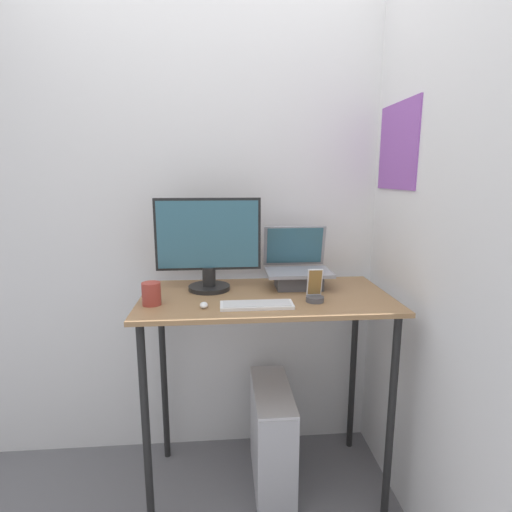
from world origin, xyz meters
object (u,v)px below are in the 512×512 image
object	(u,v)px
computer_tower	(272,436)
keyboard	(257,305)
mouse	(204,305)
laptop	(298,271)
cell_phone	(315,293)
monitor	(208,247)

from	to	relation	value
computer_tower	keyboard	bearing A→B (deg)	-117.47
mouse	keyboard	bearing A→B (deg)	-1.11
laptop	mouse	distance (m)	0.53
laptop	cell_phone	bearing A→B (deg)	-82.73
laptop	monitor	size ratio (longest dim) A/B	0.63
computer_tower	monitor	bearing A→B (deg)	161.40
keyboard	computer_tower	xyz separation A→B (m)	(0.09, 0.17, -0.74)
monitor	cell_phone	xyz separation A→B (m)	(0.45, -0.22, -0.17)
cell_phone	keyboard	bearing A→B (deg)	-168.49
monitor	mouse	bearing A→B (deg)	-92.98
mouse	computer_tower	size ratio (longest dim) A/B	0.10
monitor	cell_phone	world-z (taller)	monitor
keyboard	computer_tower	distance (m)	0.76
mouse	computer_tower	xyz separation A→B (m)	(0.31, 0.17, -0.74)
laptop	keyboard	bearing A→B (deg)	-127.65
monitor	keyboard	size ratio (longest dim) A/B	1.62
cell_phone	computer_tower	xyz separation A→B (m)	(-0.16, 0.12, -0.76)
computer_tower	cell_phone	bearing A→B (deg)	-36.68
cell_phone	computer_tower	bearing A→B (deg)	143.32
laptop	mouse	xyz separation A→B (m)	(-0.44, -0.28, -0.06)
mouse	monitor	bearing A→B (deg)	87.02
laptop	computer_tower	xyz separation A→B (m)	(-0.13, -0.12, -0.80)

